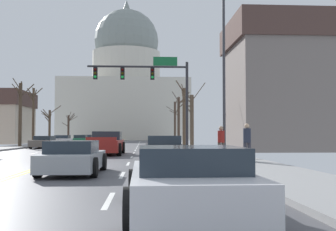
{
  "coord_description": "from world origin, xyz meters",
  "views": [
    {
      "loc": [
        4.22,
        -17.1,
        1.38
      ],
      "look_at": [
        6.94,
        29.21,
        3.45
      ],
      "focal_mm": 43.8,
      "sensor_mm": 36.0,
      "label": 1
    }
  ],
  "objects_px": {
    "sedan_near_02": "(73,158)",
    "sedan_oncoming_03": "(87,139)",
    "sedan_oncoming_00": "(44,142)",
    "pedestrian_00": "(247,140)",
    "sedan_oncoming_01": "(62,141)",
    "sedan_oncoming_02": "(80,139)",
    "pedestrian_01": "(221,141)",
    "sedan_near_03": "(187,181)",
    "street_lamp_right": "(219,54)",
    "signal_gantry": "(152,82)",
    "sedan_near_01": "(164,149)",
    "pickup_truck_near_00": "(106,144)"
  },
  "relations": [
    {
      "from": "pedestrian_00",
      "to": "sedan_near_02",
      "type": "bearing_deg",
      "value": -152.74
    },
    {
      "from": "sedan_near_01",
      "to": "sedan_near_02",
      "type": "bearing_deg",
      "value": -115.83
    },
    {
      "from": "signal_gantry",
      "to": "sedan_near_03",
      "type": "relative_size",
      "value": 1.69
    },
    {
      "from": "sedan_near_02",
      "to": "sedan_oncoming_00",
      "type": "bearing_deg",
      "value": 105.47
    },
    {
      "from": "pickup_truck_near_00",
      "to": "pedestrian_01",
      "type": "relative_size",
      "value": 3.47
    },
    {
      "from": "sedan_oncoming_03",
      "to": "pickup_truck_near_00",
      "type": "bearing_deg",
      "value": -80.46
    },
    {
      "from": "sedan_oncoming_00",
      "to": "street_lamp_right",
      "type": "bearing_deg",
      "value": -56.63
    },
    {
      "from": "sedan_near_02",
      "to": "sedan_oncoming_01",
      "type": "distance_m",
      "value": 35.3
    },
    {
      "from": "sedan_near_01",
      "to": "sedan_oncoming_03",
      "type": "bearing_deg",
      "value": 102.51
    },
    {
      "from": "sedan_near_01",
      "to": "sedan_oncoming_03",
      "type": "xyz_separation_m",
      "value": [
        -10.4,
        46.84,
        -0.04
      ]
    },
    {
      "from": "sedan_oncoming_00",
      "to": "pedestrian_01",
      "type": "bearing_deg",
      "value": -56.49
    },
    {
      "from": "sedan_near_02",
      "to": "street_lamp_right",
      "type": "bearing_deg",
      "value": 43.16
    },
    {
      "from": "street_lamp_right",
      "to": "sedan_oncoming_02",
      "type": "bearing_deg",
      "value": 107.96
    },
    {
      "from": "sedan_oncoming_02",
      "to": "pedestrian_01",
      "type": "height_order",
      "value": "pedestrian_01"
    },
    {
      "from": "pedestrian_00",
      "to": "sedan_oncoming_02",
      "type": "bearing_deg",
      "value": 108.15
    },
    {
      "from": "street_lamp_right",
      "to": "sedan_near_03",
      "type": "relative_size",
      "value": 1.91
    },
    {
      "from": "street_lamp_right",
      "to": "sedan_oncoming_01",
      "type": "xyz_separation_m",
      "value": [
        -13.3,
        28.8,
        -4.76
      ]
    },
    {
      "from": "sedan_near_03",
      "to": "pedestrian_00",
      "type": "relative_size",
      "value": 2.75
    },
    {
      "from": "sedan_oncoming_03",
      "to": "pedestrian_01",
      "type": "xyz_separation_m",
      "value": [
        13.17,
        -48.28,
        0.47
      ]
    },
    {
      "from": "street_lamp_right",
      "to": "pedestrian_01",
      "type": "bearing_deg",
      "value": -20.69
    },
    {
      "from": "sedan_oncoming_01",
      "to": "pedestrian_01",
      "type": "height_order",
      "value": "pedestrian_01"
    },
    {
      "from": "pickup_truck_near_00",
      "to": "sedan_oncoming_02",
      "type": "distance_m",
      "value": 32.91
    },
    {
      "from": "sedan_oncoming_00",
      "to": "pedestrian_00",
      "type": "distance_m",
      "value": 26.55
    },
    {
      "from": "sedan_near_02",
      "to": "pedestrian_01",
      "type": "height_order",
      "value": "pedestrian_01"
    },
    {
      "from": "pedestrian_01",
      "to": "signal_gantry",
      "type": "bearing_deg",
      "value": 104.93
    },
    {
      "from": "sedan_oncoming_02",
      "to": "sedan_oncoming_03",
      "type": "xyz_separation_m",
      "value": [
        -0.19,
        8.46,
        -0.01
      ]
    },
    {
      "from": "sedan_near_01",
      "to": "pedestrian_00",
      "type": "bearing_deg",
      "value": -45.17
    },
    {
      "from": "sedan_oncoming_01",
      "to": "signal_gantry",
      "type": "bearing_deg",
      "value": -58.86
    },
    {
      "from": "sedan_near_01",
      "to": "sedan_oncoming_01",
      "type": "relative_size",
      "value": 1.08
    },
    {
      "from": "sedan_oncoming_00",
      "to": "sedan_near_01",
      "type": "bearing_deg",
      "value": -60.51
    },
    {
      "from": "signal_gantry",
      "to": "sedan_oncoming_03",
      "type": "height_order",
      "value": "signal_gantry"
    },
    {
      "from": "sedan_oncoming_01",
      "to": "sedan_oncoming_03",
      "type": "height_order",
      "value": "sedan_oncoming_01"
    },
    {
      "from": "sedan_oncoming_00",
      "to": "pedestrian_01",
      "type": "distance_m",
      "value": 24.36
    },
    {
      "from": "sedan_near_02",
      "to": "sedan_near_03",
      "type": "relative_size",
      "value": 0.91
    },
    {
      "from": "sedan_oncoming_00",
      "to": "sedan_oncoming_03",
      "type": "relative_size",
      "value": 1.07
    },
    {
      "from": "signal_gantry",
      "to": "sedan_oncoming_02",
      "type": "relative_size",
      "value": 1.68
    },
    {
      "from": "pickup_truck_near_00",
      "to": "sedan_near_01",
      "type": "height_order",
      "value": "pickup_truck_near_00"
    },
    {
      "from": "sedan_near_02",
      "to": "sedan_oncoming_02",
      "type": "height_order",
      "value": "sedan_oncoming_02"
    },
    {
      "from": "sedan_near_02",
      "to": "sedan_oncoming_00",
      "type": "distance_m",
      "value": 27.01
    },
    {
      "from": "sedan_near_02",
      "to": "sedan_near_03",
      "type": "distance_m",
      "value": 7.87
    },
    {
      "from": "sedan_near_01",
      "to": "sedan_near_02",
      "type": "relative_size",
      "value": 1.1
    },
    {
      "from": "sedan_oncoming_01",
      "to": "sedan_near_02",
      "type": "bearing_deg",
      "value": -78.31
    },
    {
      "from": "sedan_near_01",
      "to": "signal_gantry",
      "type": "bearing_deg",
      "value": 92.2
    },
    {
      "from": "sedan_oncoming_00",
      "to": "sedan_oncoming_02",
      "type": "xyz_separation_m",
      "value": [
        0.46,
        19.51,
        0.01
      ]
    },
    {
      "from": "sedan_near_03",
      "to": "sedan_near_01",
      "type": "bearing_deg",
      "value": 88.87
    },
    {
      "from": "sedan_near_02",
      "to": "sedan_oncoming_01",
      "type": "xyz_separation_m",
      "value": [
        -7.15,
        34.56,
        0.04
      ]
    },
    {
      "from": "pickup_truck_near_00",
      "to": "sedan_near_02",
      "type": "height_order",
      "value": "pickup_truck_near_00"
    },
    {
      "from": "signal_gantry",
      "to": "sedan_oncoming_02",
      "type": "xyz_separation_m",
      "value": [
        -9.81,
        27.89,
        -4.85
      ]
    },
    {
      "from": "sedan_near_02",
      "to": "sedan_oncoming_03",
      "type": "height_order",
      "value": "sedan_oncoming_03"
    },
    {
      "from": "signal_gantry",
      "to": "sedan_near_03",
      "type": "distance_m",
      "value": 25.32
    }
  ]
}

